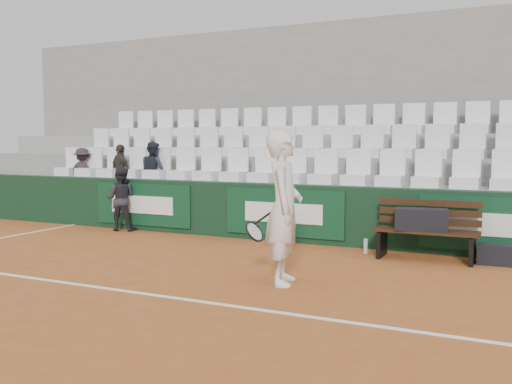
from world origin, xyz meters
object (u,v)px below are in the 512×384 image
object	(u,v)px
bench_left	(426,245)
spectator_b	(120,150)
water_bottle_near	(366,246)
water_bottle_far	(505,257)
spectator_c	(153,149)
sports_bag_left	(421,219)
ball_kid	(121,199)
sports_bag_ground	(495,254)
tennis_player	(284,208)
spectator_a	(82,152)

from	to	relation	value
bench_left	spectator_b	distance (m)	6.78
water_bottle_near	water_bottle_far	distance (m)	2.02
bench_left	spectator_c	size ratio (longest dim) A/B	1.25
sports_bag_left	ball_kid	bearing A→B (deg)	176.32
sports_bag_left	sports_bag_ground	distance (m)	1.12
water_bottle_near	water_bottle_far	bearing A→B (deg)	-2.36
ball_kid	tennis_player	bearing A→B (deg)	133.83
water_bottle_near	spectator_b	distance (m)	5.89
water_bottle_near	ball_kid	distance (m)	5.00
tennis_player	ball_kid	distance (m)	5.21
sports_bag_ground	spectator_b	bearing A→B (deg)	172.10
spectator_a	sports_bag_ground	bearing A→B (deg)	164.64
ball_kid	spectator_c	distance (m)	1.29
spectator_b	bench_left	bearing A→B (deg)	-168.85
bench_left	tennis_player	size ratio (longest dim) A/B	0.80
sports_bag_left	sports_bag_ground	world-z (taller)	sports_bag_left
tennis_player	spectator_b	world-z (taller)	spectator_b
sports_bag_ground	spectator_a	bearing A→B (deg)	173.07
spectator_a	spectator_b	xyz separation A→B (m)	(1.06, 0.00, 0.04)
sports_bag_left	ball_kid	xyz separation A→B (m)	(-5.83, 0.38, 0.02)
water_bottle_far	sports_bag_ground	bearing A→B (deg)	152.01
bench_left	sports_bag_left	distance (m)	0.39
sports_bag_ground	spectator_b	xyz separation A→B (m)	(-7.49, 1.04, 1.43)
spectator_b	ball_kid	bearing A→B (deg)	149.61
ball_kid	spectator_a	distance (m)	2.10
water_bottle_near	ball_kid	bearing A→B (deg)	177.54
spectator_c	ball_kid	bearing A→B (deg)	99.80
bench_left	ball_kid	xyz separation A→B (m)	(-5.90, 0.33, 0.40)
bench_left	sports_bag_left	size ratio (longest dim) A/B	2.01
bench_left	water_bottle_far	size ratio (longest dim) A/B	5.79
bench_left	sports_bag_left	bearing A→B (deg)	-147.47
spectator_a	ball_kid	bearing A→B (deg)	145.96
bench_left	spectator_a	xyz separation A→B (m)	(-7.61, 1.15, 1.31)
sports_bag_ground	spectator_c	world-z (taller)	spectator_c
water_bottle_far	ball_kid	world-z (taller)	ball_kid
sports_bag_left	spectator_a	bearing A→B (deg)	171.00
sports_bag_ground	tennis_player	world-z (taller)	tennis_player
bench_left	ball_kid	size ratio (longest dim) A/B	1.19
bench_left	water_bottle_far	world-z (taller)	bench_left
water_bottle_far	tennis_player	distance (m)	3.41
bench_left	spectator_c	xyz separation A→B (m)	(-5.70, 1.15, 1.38)
sports_bag_ground	sports_bag_left	bearing A→B (deg)	-171.23
bench_left	ball_kid	world-z (taller)	ball_kid
sports_bag_left	water_bottle_far	bearing A→B (deg)	3.91
water_bottle_far	ball_kid	bearing A→B (deg)	177.57
bench_left	water_bottle_near	xyz separation A→B (m)	(-0.93, 0.12, -0.11)
ball_kid	spectator_a	world-z (taller)	spectator_a
bench_left	spectator_b	size ratio (longest dim) A/B	1.31
ball_kid	spectator_c	xyz separation A→B (m)	(0.20, 0.82, 0.97)
sports_bag_ground	spectator_a	world-z (taller)	spectator_a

